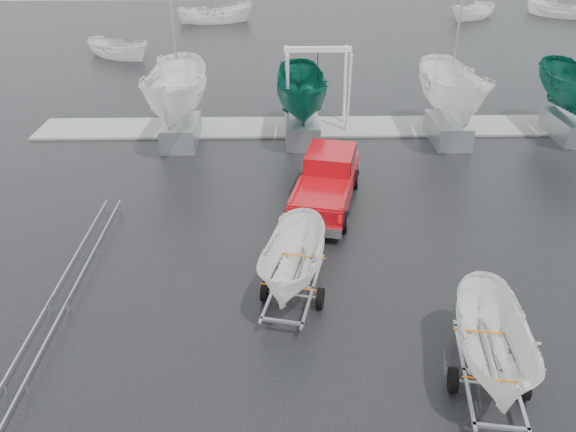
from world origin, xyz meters
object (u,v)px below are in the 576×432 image
(pickup_truck, at_px, (327,179))
(boat_hoist, at_px, (317,77))
(trailer_hitched, at_px, (294,222))
(trailer_parked, at_px, (505,300))

(pickup_truck, xyz_separation_m, boat_hoist, (0.15, 8.39, 1.69))
(trailer_hitched, relative_size, boat_hoist, 1.15)
(pickup_truck, relative_size, trailer_parked, 1.26)
(trailer_parked, bearing_deg, trailer_hitched, 150.69)
(trailer_hitched, distance_m, boat_hoist, 14.63)
(trailer_parked, relative_size, boat_hoist, 1.15)
(boat_hoist, bearing_deg, trailer_parked, -81.12)
(trailer_parked, height_order, boat_hoist, trailer_parked)
(pickup_truck, height_order, boat_hoist, boat_hoist)
(trailer_hitched, relative_size, trailer_parked, 1.00)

